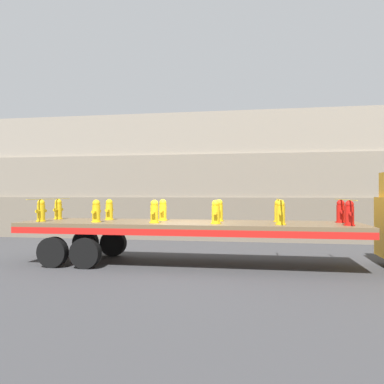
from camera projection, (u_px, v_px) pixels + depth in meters
ground_plane at (188, 264)px, 12.22m from camera, size 120.00×120.00×0.00m
rock_cliff at (213, 177)px, 19.75m from camera, size 60.00×3.30×6.38m
flatbed_trailer at (164, 230)px, 12.35m from camera, size 10.96×2.63×1.38m
fire_hydrant_yellow_near_0 at (41, 211)px, 12.48m from camera, size 0.32×0.53×0.74m
fire_hydrant_yellow_far_0 at (58, 209)px, 13.57m from camera, size 0.32×0.53×0.74m
fire_hydrant_yellow_near_1 at (96, 211)px, 12.16m from camera, size 0.32×0.53×0.74m
fire_hydrant_yellow_far_1 at (109, 210)px, 13.26m from camera, size 0.32×0.53×0.74m
fire_hydrant_yellow_near_2 at (154, 212)px, 11.84m from camera, size 0.32×0.53×0.74m
fire_hydrant_yellow_far_2 at (163, 210)px, 12.94m from camera, size 0.32×0.53×0.74m
fire_hydrant_yellow_near_3 at (216, 212)px, 11.52m from camera, size 0.32×0.53×0.74m
fire_hydrant_yellow_far_3 at (219, 211)px, 12.62m from camera, size 0.32×0.53×0.74m
fire_hydrant_yellow_near_4 at (281, 213)px, 11.20m from camera, size 0.32×0.53×0.74m
fire_hydrant_yellow_far_4 at (278, 211)px, 12.30m from camera, size 0.32×0.53×0.74m
fire_hydrant_red_near_5 at (349, 213)px, 10.88m from camera, size 0.32×0.53×0.74m
fire_hydrant_red_far_5 at (341, 212)px, 11.98m from camera, size 0.32×0.53×0.74m
cargo_strap_rear at (50, 199)px, 13.03m from camera, size 0.05×2.73×0.01m
cargo_strap_middle at (279, 200)px, 11.75m from camera, size 0.05×2.73×0.01m
cargo_strap_front at (345, 200)px, 11.43m from camera, size 0.05×2.73×0.01m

